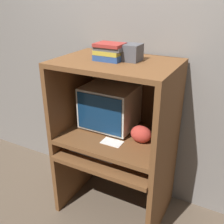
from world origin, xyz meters
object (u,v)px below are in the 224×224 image
at_px(crt_monitor, 110,106).
at_px(mouse, 125,159).
at_px(snack_bag, 141,134).
at_px(book_stack, 109,52).
at_px(storage_box, 129,52).
at_px(keyboard, 95,151).

distance_m(crt_monitor, mouse, 0.48).
distance_m(snack_bag, book_stack, 0.68).
distance_m(mouse, storage_box, 0.84).
height_order(crt_monitor, mouse, crt_monitor).
bearing_deg(mouse, crt_monitor, 138.98).
bearing_deg(snack_bag, keyboard, -161.43).
bearing_deg(snack_bag, book_stack, -178.75).
distance_m(snack_bag, storage_box, 0.64).
bearing_deg(book_stack, keyboard, -126.02).
relative_size(book_stack, storage_box, 1.26).
bearing_deg(snack_bag, crt_monitor, 161.12).
distance_m(mouse, snack_bag, 0.24).
xyz_separation_m(crt_monitor, storage_box, (0.20, -0.06, 0.50)).
height_order(keyboard, book_stack, book_stack).
distance_m(mouse, book_stack, 0.85).
bearing_deg(book_stack, crt_monitor, 118.20).
xyz_separation_m(keyboard, mouse, (0.28, 0.01, 0.00)).
bearing_deg(keyboard, mouse, 1.75).
bearing_deg(crt_monitor, storage_box, -16.21).
xyz_separation_m(mouse, storage_box, (-0.07, 0.17, 0.82)).
bearing_deg(keyboard, snack_bag, 18.57).
relative_size(mouse, snack_bag, 0.42).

